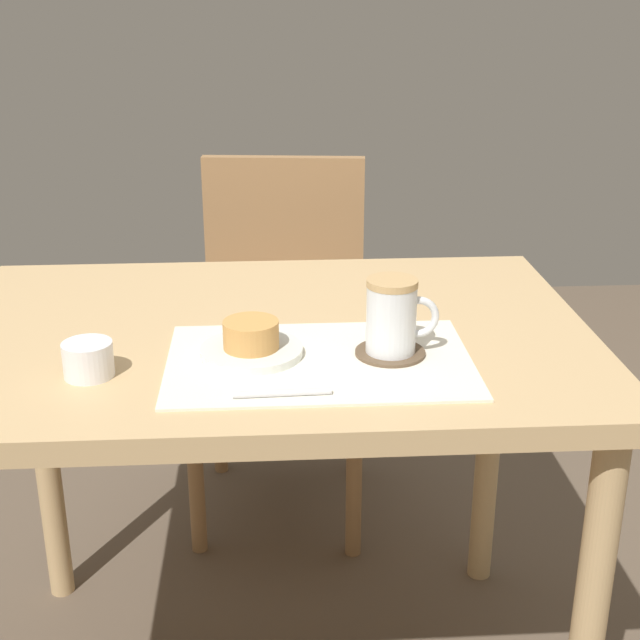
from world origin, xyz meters
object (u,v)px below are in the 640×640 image
Objects in this scene: dining_table at (271,381)px; wooden_chair at (283,323)px; sugar_bowl at (91,359)px; coffee_mug at (395,316)px; pastry_plate at (254,351)px; pastry at (253,334)px.

dining_table is 0.68m from wooden_chair.
coffee_mug is at bearing 5.30° from sugar_bowl.
dining_table is 9.24× the size of coffee_mug.
pastry_plate is 0.21m from coffee_mug.
coffee_mug reaches higher than pastry_plate.
pastry_plate is at bearing 180.00° from pastry.
dining_table is 0.18m from pastry.
coffee_mug reaches higher than sugar_bowl.
wooden_chair reaches higher than sugar_bowl.
sugar_bowl is (-0.23, -0.05, -0.01)m from pastry.
coffee_mug is at bearing -2.55° from pastry.
pastry_plate is (-0.02, -0.12, 0.10)m from dining_table.
coffee_mug is (0.21, -0.01, 0.05)m from pastry_plate.
wooden_chair reaches higher than pastry_plate.
dining_table is at bearing 78.08° from pastry_plate.
wooden_chair is 0.91m from sugar_bowl.
sugar_bowl is at bearing -167.72° from pastry.
dining_table is at bearing 145.09° from coffee_mug.
dining_table is 6.79× the size of pastry_plate.
pastry is 0.74× the size of coffee_mug.
dining_table is 0.16m from pastry_plate.
pastry_plate is at bearing -101.92° from dining_table.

